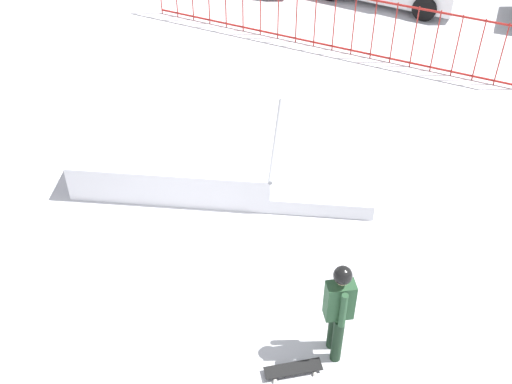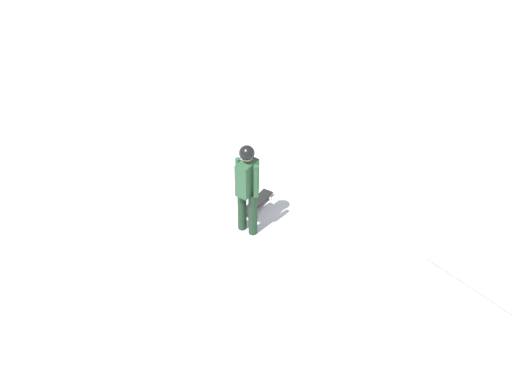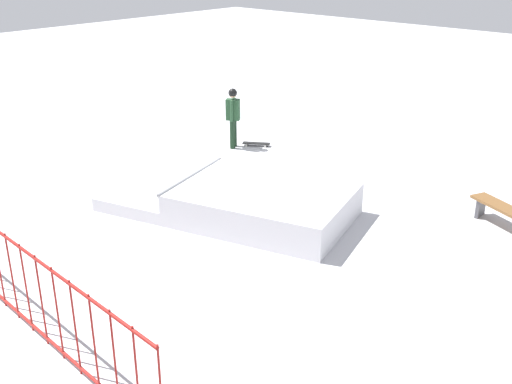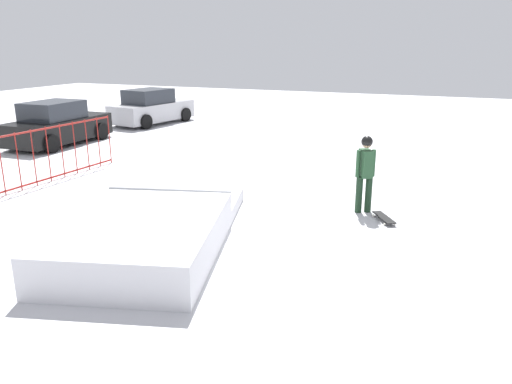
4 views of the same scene
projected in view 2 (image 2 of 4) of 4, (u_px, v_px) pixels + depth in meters
name	position (u px, v px, depth m)	size (l,w,h in m)	color
ground_plane	(449.00, 250.00, 11.19)	(60.00, 60.00, 0.00)	silver
skater	(247.00, 183.00, 10.95)	(0.44, 0.39, 1.73)	black
skateboard	(257.00, 203.00, 12.04)	(0.78, 0.61, 0.09)	black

